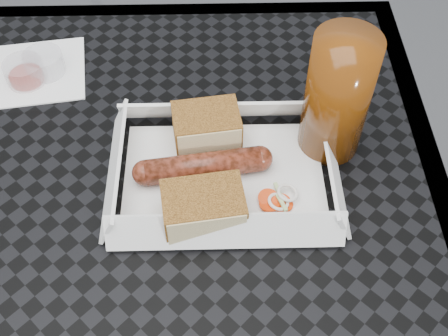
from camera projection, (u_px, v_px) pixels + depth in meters
The scene contains 10 objects.
patio_table at pixel (93, 277), 0.63m from camera, with size 0.80×0.80×0.74m.
food_tray at pixel (224, 176), 0.62m from camera, with size 0.22×0.15×0.00m, color white.
bratwurst at pixel (203, 166), 0.61m from camera, with size 0.15×0.05×0.03m.
bread_near at pixel (207, 128), 0.63m from camera, with size 0.07×0.05×0.05m, color brown.
bread_far at pixel (204, 208), 0.57m from camera, with size 0.08×0.05×0.04m, color brown.
veg_garnish at pixel (280, 197), 0.60m from camera, with size 0.03×0.03×0.00m.
napkin at pixel (38, 72), 0.73m from camera, with size 0.12×0.12×0.00m, color white.
condiment_cup_sauce at pixel (25, 72), 0.71m from camera, with size 0.05×0.05×0.03m, color maroon.
condiment_cup_empty at pixel (44, 64), 0.72m from camera, with size 0.05×0.05×0.03m, color silver.
drink_glass at pixel (337, 97), 0.60m from camera, with size 0.07×0.07×0.15m, color #572707.
Camera 1 is at (0.14, -0.29, 1.24)m, focal length 45.00 mm.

